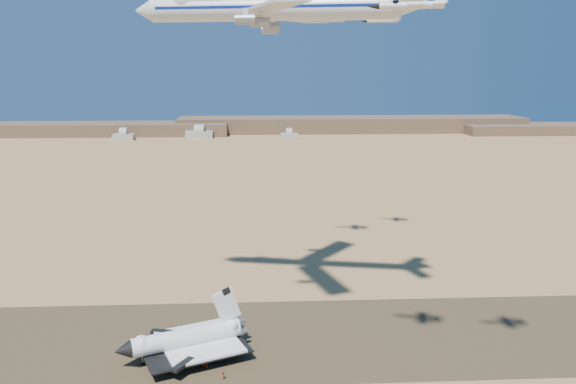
{
  "coord_description": "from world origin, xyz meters",
  "views": [
    {
      "loc": [
        6.34,
        -145.91,
        73.71
      ],
      "look_at": [
        14.38,
        8.0,
        40.3
      ],
      "focal_mm": 35.0,
      "sensor_mm": 36.0,
      "label": 1
    }
  ],
  "objects_px": {
    "crew_a": "(207,366)",
    "crew_c": "(203,366)",
    "chase_jet_c": "(326,20)",
    "carrier_747": "(265,9)",
    "chase_jet_d": "(382,21)",
    "crew_b": "(224,375)",
    "chase_jet_a": "(410,5)",
    "shuttle": "(186,340)"
  },
  "relations": [
    {
      "from": "carrier_747",
      "to": "crew_b",
      "type": "xyz_separation_m",
      "value": [
        -11.22,
        -36.12,
        -89.28
      ]
    },
    {
      "from": "chase_jet_c",
      "to": "chase_jet_d",
      "type": "xyz_separation_m",
      "value": [
        23.23,
        13.2,
        0.93
      ]
    },
    {
      "from": "shuttle",
      "to": "chase_jet_c",
      "type": "xyz_separation_m",
      "value": [
        44.58,
        73.87,
        87.04
      ]
    },
    {
      "from": "chase_jet_c",
      "to": "crew_a",
      "type": "bearing_deg",
      "value": -108.42
    },
    {
      "from": "crew_a",
      "to": "chase_jet_d",
      "type": "relative_size",
      "value": 0.12
    },
    {
      "from": "carrier_747",
      "to": "chase_jet_d",
      "type": "bearing_deg",
      "value": 64.4
    },
    {
      "from": "chase_jet_a",
      "to": "chase_jet_c",
      "type": "height_order",
      "value": "chase_jet_c"
    },
    {
      "from": "chase_jet_a",
      "to": "chase_jet_d",
      "type": "xyz_separation_m",
      "value": [
        18.61,
        111.7,
        6.53
      ]
    },
    {
      "from": "crew_c",
      "to": "chase_jet_d",
      "type": "height_order",
      "value": "chase_jet_d"
    },
    {
      "from": "shuttle",
      "to": "chase_jet_d",
      "type": "distance_m",
      "value": 141.13
    },
    {
      "from": "crew_a",
      "to": "chase_jet_d",
      "type": "height_order",
      "value": "chase_jet_d"
    },
    {
      "from": "crew_a",
      "to": "crew_b",
      "type": "xyz_separation_m",
      "value": [
        4.56,
        -5.01,
        0.06
      ]
    },
    {
      "from": "carrier_747",
      "to": "chase_jet_c",
      "type": "xyz_separation_m",
      "value": [
        22.77,
        49.61,
        1.39
      ]
    },
    {
      "from": "crew_c",
      "to": "chase_jet_c",
      "type": "distance_m",
      "value": 127.68
    },
    {
      "from": "shuttle",
      "to": "crew_b",
      "type": "xyz_separation_m",
      "value": [
        10.59,
        -11.86,
        -3.63
      ]
    },
    {
      "from": "crew_b",
      "to": "chase_jet_c",
      "type": "distance_m",
      "value": 129.33
    },
    {
      "from": "carrier_747",
      "to": "crew_a",
      "type": "distance_m",
      "value": 95.92
    },
    {
      "from": "carrier_747",
      "to": "crew_c",
      "type": "bearing_deg",
      "value": -107.6
    },
    {
      "from": "crew_b",
      "to": "crew_c",
      "type": "height_order",
      "value": "crew_b"
    },
    {
      "from": "crew_b",
      "to": "chase_jet_a",
      "type": "distance_m",
      "value": 94.3
    },
    {
      "from": "crew_b",
      "to": "crew_c",
      "type": "bearing_deg",
      "value": 28.98
    },
    {
      "from": "shuttle",
      "to": "crew_a",
      "type": "distance_m",
      "value": 9.86
    },
    {
      "from": "crew_a",
      "to": "shuttle",
      "type": "bearing_deg",
      "value": 22.57
    },
    {
      "from": "crew_a",
      "to": "chase_jet_d",
      "type": "xyz_separation_m",
      "value": [
        61.78,
        93.92,
        91.67
      ]
    },
    {
      "from": "carrier_747",
      "to": "crew_c",
      "type": "relative_size",
      "value": 47.74
    },
    {
      "from": "carrier_747",
      "to": "shuttle",
      "type": "bearing_deg",
      "value": -121.35
    },
    {
      "from": "shuttle",
      "to": "chase_jet_d",
      "type": "relative_size",
      "value": 2.36
    },
    {
      "from": "shuttle",
      "to": "crew_c",
      "type": "bearing_deg",
      "value": -75.94
    },
    {
      "from": "shuttle",
      "to": "chase_jet_a",
      "type": "bearing_deg",
      "value": -49.49
    },
    {
      "from": "shuttle",
      "to": "crew_c",
      "type": "distance_m",
      "value": 9.31
    },
    {
      "from": "crew_a",
      "to": "crew_c",
      "type": "bearing_deg",
      "value": 69.08
    },
    {
      "from": "crew_a",
      "to": "crew_b",
      "type": "bearing_deg",
      "value": -156.46
    },
    {
      "from": "shuttle",
      "to": "crew_b",
      "type": "bearing_deg",
      "value": -71.13
    },
    {
      "from": "chase_jet_a",
      "to": "crew_a",
      "type": "bearing_deg",
      "value": 173.56
    },
    {
      "from": "crew_a",
      "to": "carrier_747",
      "type": "bearing_deg",
      "value": -45.68
    },
    {
      "from": "chase_jet_c",
      "to": "carrier_747",
      "type": "bearing_deg",
      "value": -107.55
    },
    {
      "from": "crew_b",
      "to": "chase_jet_a",
      "type": "height_order",
      "value": "chase_jet_a"
    },
    {
      "from": "crew_a",
      "to": "chase_jet_a",
      "type": "xyz_separation_m",
      "value": [
        43.17,
        -17.78,
        85.14
      ]
    },
    {
      "from": "crew_b",
      "to": "crew_a",
      "type": "bearing_deg",
      "value": 24.01
    },
    {
      "from": "shuttle",
      "to": "chase_jet_a",
      "type": "relative_size",
      "value": 2.33
    },
    {
      "from": "crew_b",
      "to": "chase_jet_c",
      "type": "relative_size",
      "value": 0.12
    },
    {
      "from": "crew_c",
      "to": "chase_jet_a",
      "type": "height_order",
      "value": "chase_jet_a"
    }
  ]
}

